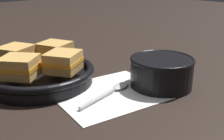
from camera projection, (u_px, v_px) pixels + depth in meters
name	position (u px, v px, depth m)	size (l,w,h in m)	color
ground_plane	(108.00, 84.00, 0.70)	(4.00, 4.00, 0.00)	black
napkin	(109.00, 93.00, 0.64)	(0.27, 0.24, 0.00)	white
soup_bowl	(162.00, 70.00, 0.67)	(0.15, 0.15, 0.07)	black
spoon	(114.00, 89.00, 0.64)	(0.17, 0.05, 0.01)	silver
skillet	(39.00, 75.00, 0.69)	(0.32, 0.31, 0.04)	black
sandwich_near_left	(63.00, 62.00, 0.65)	(0.10, 0.10, 0.05)	tan
sandwich_near_right	(55.00, 51.00, 0.74)	(0.09, 0.10, 0.05)	tan
sandwich_far_left	(16.00, 55.00, 0.70)	(0.10, 0.10, 0.05)	tan
sandwich_far_right	(20.00, 67.00, 0.62)	(0.10, 0.11, 0.05)	tan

